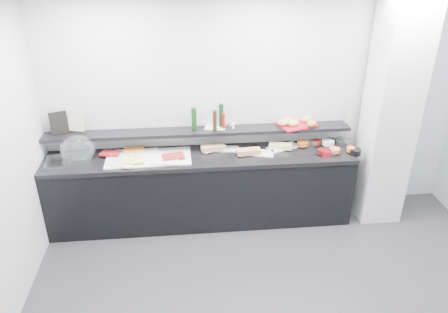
{
  "coord_description": "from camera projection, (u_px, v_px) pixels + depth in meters",
  "views": [
    {
      "loc": [
        -0.88,
        -2.85,
        3.19
      ],
      "look_at": [
        -0.45,
        1.45,
        1.0
      ],
      "focal_mm": 35.0,
      "sensor_mm": 36.0,
      "label": 1
    }
  ],
  "objects": [
    {
      "name": "cloche_base",
      "position": [
        69.0,
        160.0,
        4.93
      ],
      "size": [
        0.54,
        0.4,
        0.04
      ],
      "primitive_type": "cube",
      "rotation": [
        0.0,
        0.0,
        0.16
      ],
      "color": "silver",
      "rests_on": "counter_top"
    },
    {
      "name": "sandwich_plate_right",
      "position": [
        283.0,
        147.0,
        5.27
      ],
      "size": [
        0.43,
        0.31,
        0.01
      ],
      "primitive_type": "cube",
      "rotation": [
        0.0,
        0.0,
        0.4
      ],
      "color": "silver",
      "rests_on": "counter_top"
    },
    {
      "name": "fill_glass_salmon",
      "position": [
        335.0,
        150.0,
        5.1
      ],
      "size": [
        0.14,
        0.14,
        0.05
      ],
      "primitive_type": "cylinder",
      "rotation": [
        0.0,
        0.0,
        0.19
      ],
      "color": "#ED5C39",
      "rests_on": "bowl_glass_salmon"
    },
    {
      "name": "bowl_glass_fruit",
      "position": [
        312.0,
        144.0,
        5.28
      ],
      "size": [
        0.17,
        0.17,
        0.07
      ],
      "primitive_type": "cylinder",
      "rotation": [
        0.0,
        0.0,
        -0.14
      ],
      "color": "white",
      "rests_on": "counter_top"
    },
    {
      "name": "bottle_green_a",
      "position": [
        194.0,
        118.0,
        5.07
      ],
      "size": [
        0.08,
        0.08,
        0.26
      ],
      "primitive_type": "cylinder",
      "rotation": [
        0.0,
        0.0,
        -0.34
      ],
      "color": "#10390F",
      "rests_on": "condiment_tray"
    },
    {
      "name": "bread_roll_se",
      "position": [
        312.0,
        123.0,
        5.14
      ],
      "size": [
        0.14,
        0.1,
        0.08
      ],
      "primitive_type": "ellipsoid",
      "rotation": [
        0.0,
        0.0,
        0.23
      ],
      "color": "#AA8641",
      "rests_on": "bread_tray"
    },
    {
      "name": "platter_cheese",
      "position": [
        121.0,
        163.0,
        4.87
      ],
      "size": [
        0.35,
        0.3,
        0.01
      ],
      "primitive_type": "cube",
      "rotation": [
        0.0,
        0.0,
        -0.37
      ],
      "color": "white",
      "rests_on": "linen_runner"
    },
    {
      "name": "framed_print",
      "position": [
        59.0,
        123.0,
        4.98
      ],
      "size": [
        0.21,
        0.13,
        0.26
      ],
      "primitive_type": "cube",
      "rotation": [
        -0.21,
        0.0,
        0.34
      ],
      "color": "black",
      "rests_on": "wall_shelf"
    },
    {
      "name": "column",
      "position": [
        390.0,
        114.0,
        5.03
      ],
      "size": [
        0.5,
        0.5,
        2.7
      ],
      "primitive_type": "cube",
      "color": "silver",
      "rests_on": "ground"
    },
    {
      "name": "tongs_right",
      "position": [
        277.0,
        148.0,
        5.21
      ],
      "size": [
        0.15,
        0.06,
        0.01
      ],
      "primitive_type": "cylinder",
      "rotation": [
        0.0,
        1.57,
        0.36
      ],
      "color": "silver",
      "rests_on": "sandwich_plate_right"
    },
    {
      "name": "platter_meat_b",
      "position": [
        164.0,
        161.0,
        4.92
      ],
      "size": [
        0.33,
        0.24,
        0.01
      ],
      "primitive_type": "cube",
      "rotation": [
        0.0,
        0.0,
        -0.13
      ],
      "color": "white",
      "rests_on": "linen_runner"
    },
    {
      "name": "platter_meat_a",
      "position": [
        123.0,
        154.0,
        5.08
      ],
      "size": [
        0.32,
        0.22,
        0.01
      ],
      "primitive_type": "cube",
      "rotation": [
        0.0,
        0.0,
        0.07
      ],
      "color": "silver",
      "rests_on": "linen_runner"
    },
    {
      "name": "bowl_glass_cream",
      "position": [
        343.0,
        142.0,
        5.34
      ],
      "size": [
        0.2,
        0.2,
        0.07
      ],
      "primitive_type": "cylinder",
      "rotation": [
        0.0,
        0.0,
        0.02
      ],
      "color": "silver",
      "rests_on": "counter_top"
    },
    {
      "name": "platter_salmon",
      "position": [
        147.0,
        152.0,
        5.12
      ],
      "size": [
        0.26,
        0.18,
        0.01
      ],
      "primitive_type": "cube",
      "rotation": [
        0.0,
        0.0,
        0.03
      ],
      "color": "white",
      "rests_on": "linen_runner"
    },
    {
      "name": "food_cheese",
      "position": [
        133.0,
        161.0,
        4.88
      ],
      "size": [
        0.25,
        0.16,
        0.02
      ],
      "primitive_type": "cube",
      "rotation": [
        0.0,
        0.0,
        -0.0
      ],
      "color": "#F1EF5D",
      "rests_on": "platter_cheese"
    },
    {
      "name": "fill_black_jam",
      "position": [
        316.0,
        142.0,
        5.3
      ],
      "size": [
        0.14,
        0.14,
        0.05
      ],
      "primitive_type": "cylinder",
      "rotation": [
        0.0,
        0.0,
        0.42
      ],
      "color": "#5A150C",
      "rests_on": "bowl_black_jam"
    },
    {
      "name": "bottle_brown",
      "position": [
        215.0,
        120.0,
        5.05
      ],
      "size": [
        0.06,
        0.06,
        0.24
      ],
      "primitive_type": "cylinder",
      "rotation": [
        0.0,
        0.0,
        -0.19
      ],
      "color": "#331D09",
      "rests_on": "condiment_tray"
    },
    {
      "name": "buffet_cabinet",
      "position": [
        202.0,
        190.0,
        5.3
      ],
      "size": [
        3.6,
        0.6,
        0.85
      ],
      "primitive_type": "cube",
      "color": "black",
      "rests_on": "ground"
    },
    {
      "name": "condiment_tray",
      "position": [
        215.0,
        127.0,
        5.18
      ],
      "size": [
        0.26,
        0.18,
        0.01
      ],
      "primitive_type": "cube",
      "rotation": [
        0.0,
        0.0,
        -0.16
      ],
      "color": "white",
      "rests_on": "wall_shelf"
    },
    {
      "name": "sandwich_food_mid",
      "position": [
        249.0,
        152.0,
        5.08
      ],
      "size": [
        0.29,
        0.13,
        0.06
      ],
      "primitive_type": "cube",
      "rotation": [
        0.0,
        0.0,
        0.09
      ],
      "color": "tan",
      "rests_on": "sandwich_plate_mid"
    },
    {
      "name": "bottle_green_b",
      "position": [
        221.0,
        115.0,
        5.13
      ],
      "size": [
        0.06,
        0.06,
        0.28
      ],
      "primitive_type": "cylinder",
      "rotation": [
        0.0,
        0.0,
        0.13
      ],
      "color": "#0E3416",
      "rests_on": "condiment_tray"
    },
    {
      "name": "bread_roll_ne",
      "position": [
        307.0,
        119.0,
        5.26
      ],
      "size": [
        0.13,
        0.09,
        0.08
      ],
      "primitive_type": "ellipsoid",
      "rotation": [
        0.0,
        0.0,
        0.07
      ],
      "color": "gold",
      "rests_on": "bread_tray"
    },
    {
      "name": "food_meat_a",
      "position": [
        110.0,
        153.0,
        5.05
      ],
      "size": [
        0.25,
        0.19,
        0.02
      ],
      "primitive_type": "cube",
      "rotation": [
        0.0,
        0.0,
        -0.26
      ],
      "color": "maroon",
      "rests_on": "platter_meat_a"
    },
    {
      "name": "bread_roll_sw",
      "position": [
        283.0,
        123.0,
        5.17
      ],
      "size": [
        0.13,
        0.09,
        0.08
      ],
      "primitive_type": "ellipsoid",
      "rotation": [
        0.0,
        0.0,
        -0.03
      ],
      "color": "tan",
      "rests_on": "bread_tray"
    },
    {
      "name": "fill_red_jam",
      "position": [
        323.0,
        151.0,
        5.08
      ],
      "size": [
        0.12,
        0.12,
        0.05
      ],
      "primitive_type": "cylinder",
      "rotation": [
        0.0,
        0.0,
        -0.08
      ],
      "color": "#520B0E",
      "rests_on": "bowl_red_jam"
    },
    {
      "name": "sandwich_food_right",
      "position": [
        280.0,
        146.0,
        5.21
      ],
      "size": [
        0.29,
        0.17,
        0.06
      ],
      "primitive_type": "cube",
      "rotation": [
        0.0,
        0.0,
        -0.26
      ],
      "color": "#DCC273",
      "rests_on": "sandwich_plate_right"
    },
    {
      "name": "tongs_mid",
      "position": [
        256.0,
        153.0,
        5.1
      ],
      "size": [
        0.13,
        0.1,
        0.01
      ],
      "primitive_type": "cylinder",
      "rotation": [
        0.0,
        1.57,
        0.64
      ],
      "color": "silver",
      "rests_on": "sandwich_plate_mid"
    },
    {
      "name": "back_wall",
      "position": [
        257.0,
        108.0,
        5.21
      ],
      "size": [
        5.0,
        0.02,
        2.7
      ],
      "primitive_type": "cube",
      "color": "silver",
      "rests_on": "ground"
    },
    {
      "name": "fill_glass_fruit",
      "position": [
        303.0,
        143.0,
        5.27
      ],
      "size": [
        0.18,
        0.18,
        0.05
      ],
      "primitive_type": "cylinder",
      "rotation": [
        0.0,
        0.0,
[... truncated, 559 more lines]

